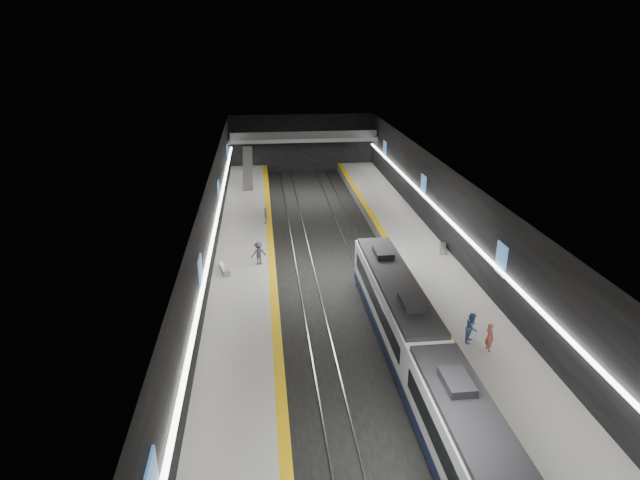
{
  "coord_description": "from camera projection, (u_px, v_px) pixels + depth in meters",
  "views": [
    {
      "loc": [
        -5.84,
        -39.26,
        18.88
      ],
      "look_at": [
        -1.13,
        2.64,
        2.2
      ],
      "focal_mm": 30.0,
      "sensor_mm": 36.0,
      "label": 1
    }
  ],
  "objects": [
    {
      "name": "platform_left",
      "position": [
        245.0,
        275.0,
        42.86
      ],
      "size": [
        5.0,
        70.0,
        1.0
      ],
      "primitive_type": "cube",
      "color": "slate",
      "rests_on": "ground"
    },
    {
      "name": "passenger_left_a",
      "position": [
        266.0,
        216.0,
        52.54
      ],
      "size": [
        0.42,
        0.94,
        1.57
      ],
      "primitive_type": "imported",
      "rotation": [
        0.0,
        0.0,
        -1.62
      ],
      "color": "#B8B4A8",
      "rests_on": "platform_left"
    },
    {
      "name": "cove_light_left",
      "position": [
        213.0,
        238.0,
        41.41
      ],
      "size": [
        0.25,
        68.6,
        0.12
      ],
      "primitive_type": "cube",
      "color": "white",
      "rests_on": "wall_left"
    },
    {
      "name": "ground",
      "position": [
        337.0,
        276.0,
        43.83
      ],
      "size": [
        70.0,
        70.0,
        0.0
      ],
      "primitive_type": "plane",
      "color": "black",
      "rests_on": "ground"
    },
    {
      "name": "escalator",
      "position": [
        248.0,
        168.0,
        66.01
      ],
      "size": [
        1.2,
        7.5,
        3.92
      ],
      "primitive_type": "cube",
      "rotation": [
        0.44,
        0.0,
        0.0
      ],
      "color": "#99999E",
      "rests_on": "platform_left"
    },
    {
      "name": "train",
      "position": [
        429.0,
        369.0,
        28.14
      ],
      "size": [
        2.69,
        30.04,
        3.6
      ],
      "color": "#10183B",
      "rests_on": "ground"
    },
    {
      "name": "passenger_left_b",
      "position": [
        259.0,
        253.0,
        43.25
      ],
      "size": [
        1.39,
        1.03,
        1.92
      ],
      "primitive_type": "imported",
      "rotation": [
        0.0,
        0.0,
        3.42
      ],
      "color": "#3D3D44",
      "rests_on": "platform_left"
    },
    {
      "name": "ad_posters",
      "position": [
        336.0,
        220.0,
        43.1
      ],
      "size": [
        19.94,
        53.5,
        2.2
      ],
      "color": "#3F76BD",
      "rests_on": "wall_left"
    },
    {
      "name": "tile_surface_right",
      "position": [
        427.0,
        261.0,
        44.23
      ],
      "size": [
        5.0,
        70.0,
        0.02
      ],
      "primitive_type": "cube",
      "color": "#9A9A95",
      "rests_on": "platform_right"
    },
    {
      "name": "bench_left_far",
      "position": [
        225.0,
        269.0,
        42.15
      ],
      "size": [
        0.94,
        1.98,
        0.47
      ],
      "primitive_type": "cube",
      "rotation": [
        0.0,
        0.0,
        0.22
      ],
      "color": "#99999E",
      "rests_on": "platform_left"
    },
    {
      "name": "cove_light_right",
      "position": [
        457.0,
        228.0,
        43.45
      ],
      "size": [
        0.25,
        68.6,
        0.12
      ],
      "primitive_type": "cube",
      "color": "white",
      "rests_on": "wall_right"
    },
    {
      "name": "passenger_right_a",
      "position": [
        489.0,
        337.0,
        31.62
      ],
      "size": [
        0.53,
        0.72,
        1.79
      ],
      "primitive_type": "imported",
      "rotation": [
        0.0,
        0.0,
        1.74
      ],
      "color": "#CF564D",
      "rests_on": "platform_right"
    },
    {
      "name": "bench_right_far",
      "position": [
        443.0,
        249.0,
        46.05
      ],
      "size": [
        1.1,
        1.95,
        0.46
      ],
      "primitive_type": "cube",
      "rotation": [
        0.0,
        0.0,
        -0.33
      ],
      "color": "#99999E",
      "rests_on": "platform_right"
    },
    {
      "name": "rails",
      "position": [
        337.0,
        275.0,
        43.8
      ],
      "size": [
        6.52,
        70.0,
        0.12
      ],
      "color": "gray",
      "rests_on": "ground"
    },
    {
      "name": "platform_right",
      "position": [
        426.0,
        266.0,
        44.42
      ],
      "size": [
        5.0,
        70.0,
        1.0
      ],
      "primitive_type": "cube",
      "color": "slate",
      "rests_on": "ground"
    },
    {
      "name": "wall_right",
      "position": [
        460.0,
        226.0,
        43.39
      ],
      "size": [
        0.04,
        70.0,
        8.0
      ],
      "primitive_type": "cube",
      "color": "black",
      "rests_on": "ground"
    },
    {
      "name": "mezzanine_bridge",
      "position": [
        303.0,
        139.0,
        72.4
      ],
      "size": [
        20.0,
        3.0,
        1.5
      ],
      "color": "gray",
      "rests_on": "wall_left"
    },
    {
      "name": "tactile_strip_left",
      "position": [
        272.0,
        268.0,
        42.9
      ],
      "size": [
        0.6,
        70.0,
        0.02
      ],
      "primitive_type": "cube",
      "color": "#F1B60C",
      "rests_on": "platform_left"
    },
    {
      "name": "wall_left",
      "position": [
        210.0,
        236.0,
        41.32
      ],
      "size": [
        0.04,
        70.0,
        8.0
      ],
      "primitive_type": "cube",
      "color": "black",
      "rests_on": "ground"
    },
    {
      "name": "ceiling",
      "position": [
        338.0,
        182.0,
        40.88
      ],
      "size": [
        20.0,
        70.0,
        0.04
      ],
      "primitive_type": "cube",
      "rotation": [
        3.14,
        0.0,
        0.0
      ],
      "color": "beige",
      "rests_on": "wall_left"
    },
    {
      "name": "tile_surface_left",
      "position": [
        245.0,
        269.0,
        42.68
      ],
      "size": [
        5.0,
        70.0,
        0.02
      ],
      "primitive_type": "cube",
      "color": "#9A9A95",
      "rests_on": "platform_left"
    },
    {
      "name": "passenger_right_b",
      "position": [
        472.0,
        328.0,
        32.45
      ],
      "size": [
        1.15,
        1.2,
        1.94
      ],
      "primitive_type": "imported",
      "rotation": [
        0.0,
        0.0,
        0.95
      ],
      "color": "#4C6BA6",
      "rests_on": "platform_right"
    },
    {
      "name": "tactile_strip_right",
      "position": [
        401.0,
        262.0,
        44.0
      ],
      "size": [
        0.6,
        70.0,
        0.02
      ],
      "primitive_type": "cube",
      "color": "#F1B60C",
      "rests_on": "platform_right"
    },
    {
      "name": "wall_back",
      "position": [
        302.0,
        143.0,
        74.7
      ],
      "size": [
        20.0,
        0.04,
        8.0
      ],
      "primitive_type": "cube",
      "color": "black",
      "rests_on": "ground"
    }
  ]
}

